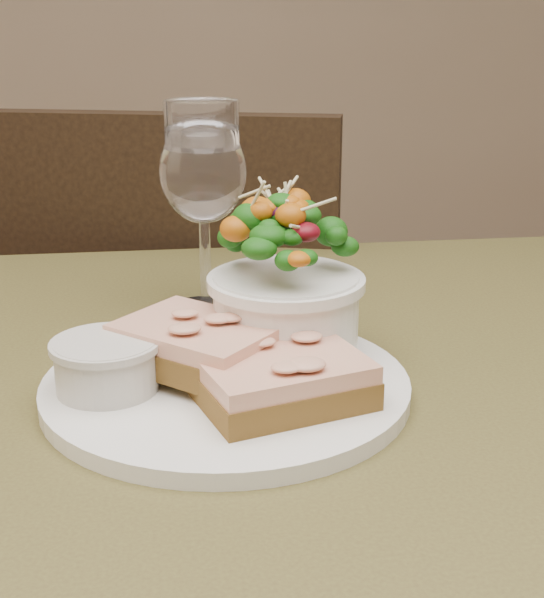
{
  "coord_description": "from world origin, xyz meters",
  "views": [
    {
      "loc": [
        -0.06,
        -0.54,
        1.01
      ],
      "look_at": [
        0.01,
        0.03,
        0.81
      ],
      "focal_mm": 50.0,
      "sensor_mm": 36.0,
      "label": 1
    }
  ],
  "objects": [
    {
      "name": "sandwich_front",
      "position": [
        0.01,
        -0.04,
        0.78
      ],
      "size": [
        0.13,
        0.11,
        0.03
      ],
      "rotation": [
        0.0,
        0.0,
        0.29
      ],
      "color": "#452F12",
      "rests_on": "dinner_plate"
    },
    {
      "name": "garnish",
      "position": [
        -0.1,
        0.08,
        0.77
      ],
      "size": [
        0.05,
        0.04,
        0.02
      ],
      "color": "#0A370A",
      "rests_on": "dinner_plate"
    },
    {
      "name": "chair_far",
      "position": [
        -0.02,
        0.61,
        0.29
      ],
      "size": [
        0.52,
        0.52,
        0.9
      ],
      "rotation": [
        0.0,
        0.0,
        2.87
      ],
      "color": "black",
      "rests_on": "ground"
    },
    {
      "name": "wine_glass",
      "position": [
        -0.03,
        0.18,
        0.87
      ],
      "size": [
        0.08,
        0.08,
        0.18
      ],
      "color": "white",
      "rests_on": "cafe_table"
    },
    {
      "name": "dinner_plate",
      "position": [
        -0.02,
        0.01,
        0.76
      ],
      "size": [
        0.26,
        0.26,
        0.01
      ],
      "primitive_type": "cylinder",
      "color": "white",
      "rests_on": "cafe_table"
    },
    {
      "name": "sandwich_back",
      "position": [
        -0.04,
        0.01,
        0.79
      ],
      "size": [
        0.14,
        0.13,
        0.03
      ],
      "rotation": [
        0.0,
        0.0,
        -0.73
      ],
      "color": "#452F12",
      "rests_on": "dinner_plate"
    },
    {
      "name": "ramekin",
      "position": [
        -0.1,
        -0.0,
        0.78
      ],
      "size": [
        0.07,
        0.07,
        0.04
      ],
      "color": "beige",
      "rests_on": "dinner_plate"
    },
    {
      "name": "salad_bowl",
      "position": [
        0.03,
        0.05,
        0.82
      ],
      "size": [
        0.11,
        0.11,
        0.13
      ],
      "color": "white",
      "rests_on": "dinner_plate"
    },
    {
      "name": "cafe_table",
      "position": [
        0.0,
        0.0,
        0.65
      ],
      "size": [
        0.8,
        0.8,
        0.75
      ],
      "color": "#463A1E",
      "rests_on": "ground"
    }
  ]
}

